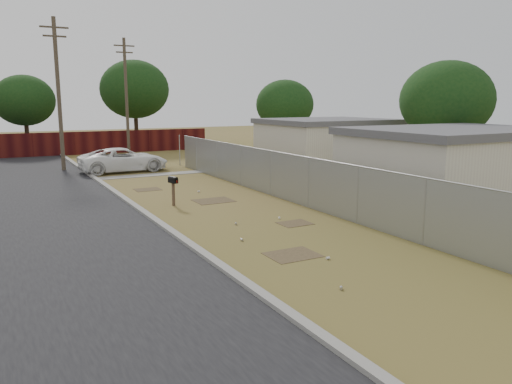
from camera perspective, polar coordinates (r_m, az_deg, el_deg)
ground at (r=18.49m, az=-2.03°, el=-2.72°), size 120.00×120.00×0.00m
street at (r=24.60m, az=-25.05°, el=-0.37°), size 15.10×60.00×0.12m
chainlink_fence at (r=20.72m, az=4.46°, el=0.93°), size 0.10×27.06×2.02m
privacy_fence at (r=41.34m, az=-25.55°, el=4.81°), size 30.00×0.12×1.80m
utility_poles at (r=37.08m, az=-22.00°, el=10.43°), size 12.60×8.24×9.00m
houses at (r=26.28m, az=14.16°, el=4.33°), size 9.30×17.24×3.10m
horizon_trees at (r=40.68m, az=-16.06°, el=10.61°), size 33.32×31.94×7.78m
mailbox at (r=20.31m, az=-9.46°, el=1.07°), size 0.30×0.53×1.21m
pickup_truck at (r=30.87m, az=-14.88°, el=3.58°), size 5.26×2.57×1.44m
scattered_litter at (r=16.36m, az=0.53°, el=-4.31°), size 2.57×12.97×0.07m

